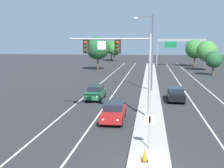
{
  "coord_description": "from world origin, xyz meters",
  "views": [
    {
      "loc": [
        -0.04,
        -13.71,
        6.73
      ],
      "look_at": [
        -3.2,
        9.42,
        3.2
      ],
      "focal_mm": 45.18,
      "sensor_mm": 36.0,
      "label": 1
    }
  ],
  "objects_px": {
    "street_lamp_median": "(151,49)",
    "car_oncoming_red": "(114,112)",
    "median_sign_post": "(150,126)",
    "tree_far_right_a": "(195,49)",
    "overhead_signal_mast": "(124,58)",
    "traffic_cone_median_nose": "(145,155)",
    "highway_sign_gantry": "(181,44)",
    "tree_far_right_b": "(214,60)",
    "car_receding_black": "(176,94)",
    "tree_far_left_c": "(114,49)",
    "tree_far_left_a": "(98,48)",
    "tree_far_right_c": "(207,51)",
    "car_oncoming_green": "(96,92)",
    "tree_far_left_b": "(111,48)"
  },
  "relations": [
    {
      "from": "car_oncoming_green",
      "to": "highway_sign_gantry",
      "type": "height_order",
      "value": "highway_sign_gantry"
    },
    {
      "from": "highway_sign_gantry",
      "to": "tree_far_right_a",
      "type": "xyz_separation_m",
      "value": [
        3.4,
        -1.82,
        -1.43
      ]
    },
    {
      "from": "overhead_signal_mast",
      "to": "tree_far_left_a",
      "type": "height_order",
      "value": "tree_far_left_a"
    },
    {
      "from": "traffic_cone_median_nose",
      "to": "highway_sign_gantry",
      "type": "distance_m",
      "value": 65.1
    },
    {
      "from": "street_lamp_median",
      "to": "car_oncoming_red",
      "type": "height_order",
      "value": "street_lamp_median"
    },
    {
      "from": "car_oncoming_red",
      "to": "tree_far_left_a",
      "type": "distance_m",
      "value": 43.7
    },
    {
      "from": "car_oncoming_red",
      "to": "highway_sign_gantry",
      "type": "height_order",
      "value": "highway_sign_gantry"
    },
    {
      "from": "car_oncoming_green",
      "to": "tree_far_left_c",
      "type": "bearing_deg",
      "value": 95.3
    },
    {
      "from": "tree_far_right_b",
      "to": "tree_far_right_a",
      "type": "height_order",
      "value": "tree_far_right_a"
    },
    {
      "from": "median_sign_post",
      "to": "tree_far_right_a",
      "type": "height_order",
      "value": "tree_far_right_a"
    },
    {
      "from": "tree_far_right_b",
      "to": "tree_far_left_b",
      "type": "distance_m",
      "value": 48.74
    },
    {
      "from": "car_receding_black",
      "to": "tree_far_right_a",
      "type": "distance_m",
      "value": 46.18
    },
    {
      "from": "street_lamp_median",
      "to": "tree_far_right_a",
      "type": "bearing_deg",
      "value": 73.54
    },
    {
      "from": "median_sign_post",
      "to": "tree_far_left_c",
      "type": "relative_size",
      "value": 0.34
    },
    {
      "from": "tree_far_right_b",
      "to": "tree_far_right_a",
      "type": "relative_size",
      "value": 0.67
    },
    {
      "from": "street_lamp_median",
      "to": "tree_far_right_c",
      "type": "distance_m",
      "value": 32.56
    },
    {
      "from": "car_oncoming_green",
      "to": "tree_far_left_b",
      "type": "distance_m",
      "value": 67.84
    },
    {
      "from": "street_lamp_median",
      "to": "car_oncoming_red",
      "type": "distance_m",
      "value": 15.9
    },
    {
      "from": "car_oncoming_red",
      "to": "tree_far_right_c",
      "type": "distance_m",
      "value": 47.56
    },
    {
      "from": "street_lamp_median",
      "to": "tree_far_right_b",
      "type": "distance_m",
      "value": 23.92
    },
    {
      "from": "highway_sign_gantry",
      "to": "tree_far_left_a",
      "type": "bearing_deg",
      "value": -146.54
    },
    {
      "from": "tree_far_right_a",
      "to": "traffic_cone_median_nose",
      "type": "bearing_deg",
      "value": -100.74
    },
    {
      "from": "overhead_signal_mast",
      "to": "median_sign_post",
      "type": "xyz_separation_m",
      "value": [
        2.31,
        -7.27,
        -3.74
      ]
    },
    {
      "from": "median_sign_post",
      "to": "tree_far_right_b",
      "type": "relative_size",
      "value": 0.45
    },
    {
      "from": "car_oncoming_green",
      "to": "tree_far_left_a",
      "type": "bearing_deg",
      "value": 100.18
    },
    {
      "from": "car_oncoming_red",
      "to": "tree_far_right_c",
      "type": "xyz_separation_m",
      "value": [
        15.91,
        44.67,
        3.69
      ]
    },
    {
      "from": "street_lamp_median",
      "to": "car_oncoming_red",
      "type": "bearing_deg",
      "value": -101.49
    },
    {
      "from": "median_sign_post",
      "to": "car_oncoming_green",
      "type": "distance_m",
      "value": 16.34
    },
    {
      "from": "car_oncoming_green",
      "to": "tree_far_right_c",
      "type": "xyz_separation_m",
      "value": [
        19.18,
        35.9,
        3.69
      ]
    },
    {
      "from": "overhead_signal_mast",
      "to": "tree_far_right_b",
      "type": "xyz_separation_m",
      "value": [
        14.74,
        34.05,
        -2.14
      ]
    },
    {
      "from": "tree_far_right_c",
      "to": "tree_far_right_b",
      "type": "relative_size",
      "value": 1.41
    },
    {
      "from": "tree_far_right_a",
      "to": "tree_far_left_c",
      "type": "bearing_deg",
      "value": 143.13
    },
    {
      "from": "tree_far_right_a",
      "to": "tree_far_left_b",
      "type": "bearing_deg",
      "value": 139.32
    },
    {
      "from": "tree_far_right_a",
      "to": "tree_far_left_a",
      "type": "xyz_separation_m",
      "value": [
        -23.98,
        -11.78,
        0.47
      ]
    },
    {
      "from": "traffic_cone_median_nose",
      "to": "tree_far_left_c",
      "type": "height_order",
      "value": "tree_far_left_c"
    },
    {
      "from": "median_sign_post",
      "to": "tree_far_left_a",
      "type": "bearing_deg",
      "value": 104.25
    },
    {
      "from": "overhead_signal_mast",
      "to": "street_lamp_median",
      "type": "bearing_deg",
      "value": 80.68
    },
    {
      "from": "traffic_cone_median_nose",
      "to": "highway_sign_gantry",
      "type": "bearing_deg",
      "value": 82.52
    },
    {
      "from": "overhead_signal_mast",
      "to": "traffic_cone_median_nose",
      "type": "distance_m",
      "value": 10.62
    },
    {
      "from": "overhead_signal_mast",
      "to": "tree_far_left_c",
      "type": "height_order",
      "value": "overhead_signal_mast"
    },
    {
      "from": "car_oncoming_red",
      "to": "street_lamp_median",
      "type": "bearing_deg",
      "value": 78.51
    },
    {
      "from": "tree_far_right_a",
      "to": "tree_far_left_a",
      "type": "relative_size",
      "value": 0.91
    },
    {
      "from": "highway_sign_gantry",
      "to": "tree_far_right_a",
      "type": "distance_m",
      "value": 4.12
    },
    {
      "from": "car_oncoming_red",
      "to": "car_oncoming_green",
      "type": "relative_size",
      "value": 1.0
    },
    {
      "from": "overhead_signal_mast",
      "to": "tree_far_right_b",
      "type": "height_order",
      "value": "overhead_signal_mast"
    },
    {
      "from": "median_sign_post",
      "to": "car_receding_black",
      "type": "relative_size",
      "value": 0.49
    },
    {
      "from": "street_lamp_median",
      "to": "tree_far_right_b",
      "type": "bearing_deg",
      "value": 58.35
    },
    {
      "from": "street_lamp_median",
      "to": "tree_far_right_a",
      "type": "relative_size",
      "value": 1.38
    },
    {
      "from": "traffic_cone_median_nose",
      "to": "tree_far_right_c",
      "type": "bearing_deg",
      "value": 76.1
    },
    {
      "from": "car_oncoming_green",
      "to": "traffic_cone_median_nose",
      "type": "height_order",
      "value": "car_oncoming_green"
    }
  ]
}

